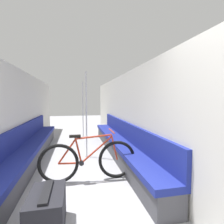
# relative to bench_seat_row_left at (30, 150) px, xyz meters

# --- Properties ---
(wall_left) EXTENTS (0.10, 9.79, 2.22)m
(wall_left) POSITION_rel_bench_seat_row_left_xyz_m (-0.26, 0.07, 0.81)
(wall_left) COLOR beige
(wall_left) RESTS_ON ground
(wall_right) EXTENTS (0.10, 9.79, 2.22)m
(wall_right) POSITION_rel_bench_seat_row_left_xyz_m (2.47, 0.07, 0.81)
(wall_right) COLOR beige
(wall_right) RESTS_ON ground
(bench_seat_row_left) EXTENTS (0.47, 5.25, 0.90)m
(bench_seat_row_left) POSITION_rel_bench_seat_row_left_xyz_m (0.00, 0.00, 0.00)
(bench_seat_row_left) COLOR #3D3D42
(bench_seat_row_left) RESTS_ON ground
(bench_seat_row_right) EXTENTS (0.47, 5.25, 0.90)m
(bench_seat_row_right) POSITION_rel_bench_seat_row_left_xyz_m (2.21, 0.00, 0.00)
(bench_seat_row_right) COLOR #3D3D42
(bench_seat_row_right) RESTS_ON ground
(bicycle) EXTENTS (1.78, 0.46, 0.92)m
(bicycle) POSITION_rel_bench_seat_row_left_xyz_m (1.29, -1.27, 0.08)
(bicycle) COLOR black
(bicycle) RESTS_ON ground
(grab_pole_near) EXTENTS (0.08, 0.08, 2.20)m
(grab_pole_near) POSITION_rel_bench_seat_row_left_xyz_m (1.37, 2.67, 0.77)
(grab_pole_near) COLOR gray
(grab_pole_near) RESTS_ON ground
(grab_pole_far) EXTENTS (0.08, 0.08, 2.20)m
(grab_pole_far) POSITION_rel_bench_seat_row_left_xyz_m (1.34, 0.09, 0.77)
(grab_pole_far) COLOR gray
(grab_pole_far) RESTS_ON ground
(luggage_bag) EXTENTS (0.39, 0.61, 0.48)m
(luggage_bag) POSITION_rel_bench_seat_row_left_xyz_m (0.73, -2.42, -0.07)
(luggage_bag) COLOR black
(luggage_bag) RESTS_ON ground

